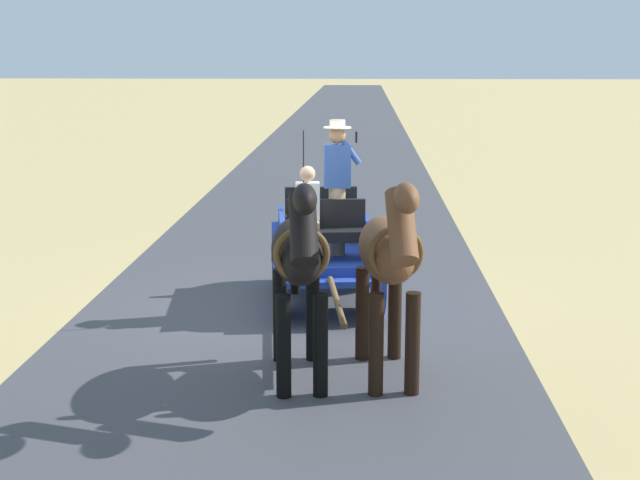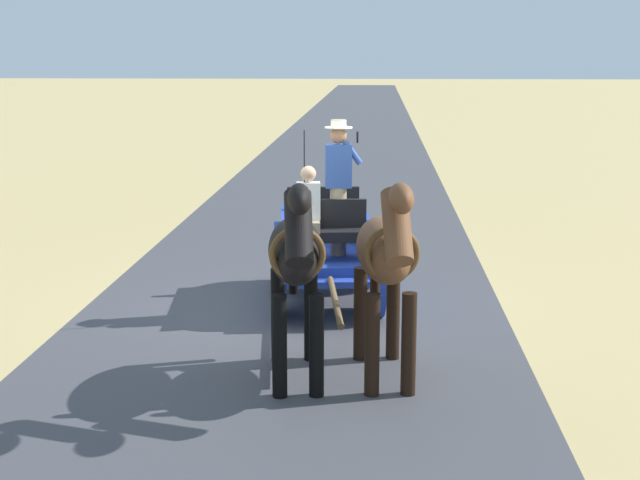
% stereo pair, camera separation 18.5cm
% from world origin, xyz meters
% --- Properties ---
extents(ground_plane, '(200.00, 200.00, 0.00)m').
position_xyz_m(ground_plane, '(0.00, 0.00, 0.00)').
color(ground_plane, tan).
extents(road_surface, '(5.57, 160.00, 0.01)m').
position_xyz_m(road_surface, '(0.00, 0.00, 0.00)').
color(road_surface, '#424247').
rests_on(road_surface, ground).
extents(horse_drawn_carriage, '(1.66, 4.52, 2.50)m').
position_xyz_m(horse_drawn_carriage, '(-0.42, -0.38, 0.82)').
color(horse_drawn_carriage, '#1E3899').
rests_on(horse_drawn_carriage, ground).
extents(horse_near_side, '(0.75, 2.15, 2.21)m').
position_xyz_m(horse_near_side, '(-1.19, 2.58, 1.32)').
color(horse_near_side, brown).
rests_on(horse_near_side, ground).
extents(horse_off_side, '(0.75, 2.14, 2.21)m').
position_xyz_m(horse_off_side, '(-0.28, 2.68, 1.32)').
color(horse_off_side, black).
rests_on(horse_off_side, ground).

